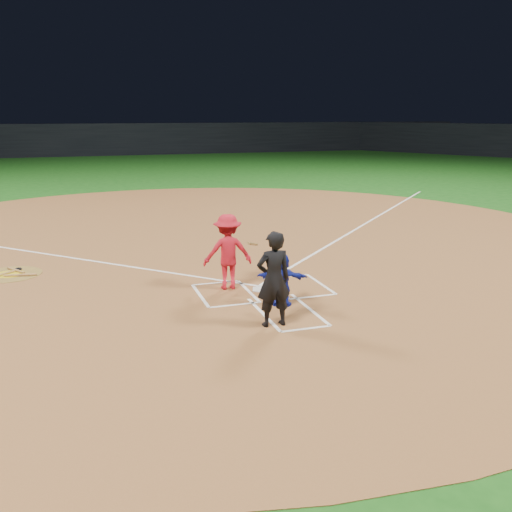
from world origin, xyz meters
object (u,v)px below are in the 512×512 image
object	(u,v)px
on_deck_circle	(9,274)
catcher	(282,279)
batter_at_plate	(228,252)
umpire	(274,279)
home_plate	(262,289)

from	to	relation	value
on_deck_circle	catcher	bearing A→B (deg)	-37.08
catcher	batter_at_plate	size ratio (longest dim) A/B	0.66
catcher	umpire	distance (m)	1.34
on_deck_circle	catcher	world-z (taller)	catcher
on_deck_circle	catcher	xyz separation A→B (m)	(6.20, -4.68, 0.61)
batter_at_plate	umpire	bearing A→B (deg)	-85.58
on_deck_circle	umpire	size ratio (longest dim) A/B	0.85
home_plate	batter_at_plate	size ratio (longest dim) A/B	0.32
home_plate	batter_at_plate	world-z (taller)	batter_at_plate
home_plate	umpire	world-z (taller)	umpire
home_plate	catcher	xyz separation A→B (m)	(0.04, -1.26, 0.61)
catcher	batter_at_plate	xyz separation A→B (m)	(-0.82, 1.64, 0.32)
home_plate	umpire	size ratio (longest dim) A/B	0.30
umpire	catcher	bearing A→B (deg)	-120.49
on_deck_circle	umpire	bearing A→B (deg)	-46.15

